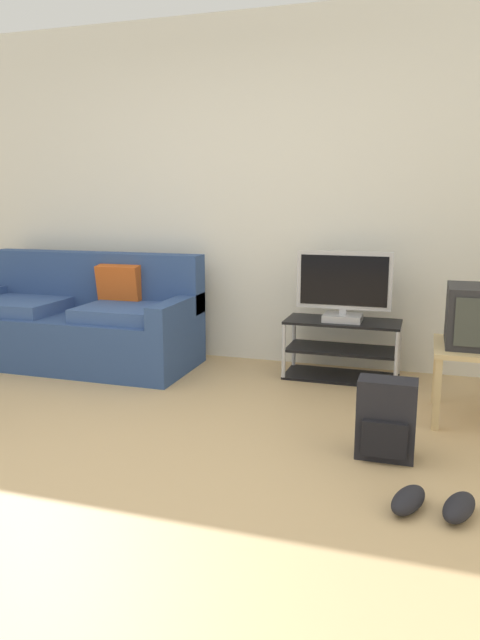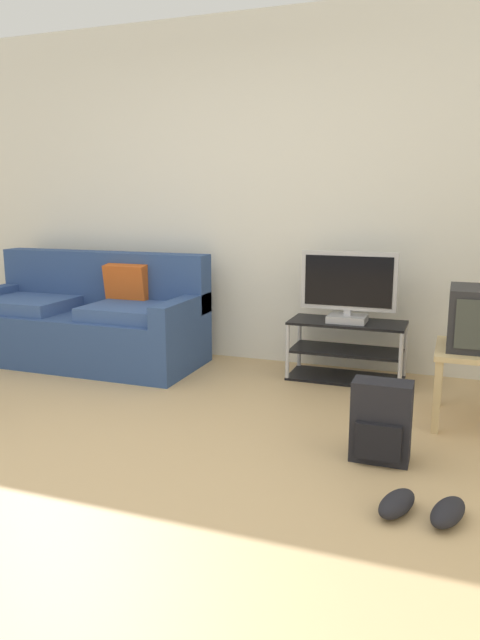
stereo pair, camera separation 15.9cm
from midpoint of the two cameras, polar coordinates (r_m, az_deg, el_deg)
name	(u,v)px [view 2 (the right image)]	position (r m, az deg, el deg)	size (l,w,h in m)	color
ground_plane	(68,485)	(2.95, -14.75, -15.21)	(9.00, 9.80, 0.02)	tan
wall_back	(245,194)	(4.85, 1.43, 12.12)	(9.00, 0.10, 2.70)	silver
couch	(89,321)	(4.94, -13.54, -0.14)	(1.89, 0.82, 0.88)	navy
tv_stand	(347,350)	(4.41, 11.28, -2.91)	(0.83, 0.38, 0.43)	black
flat_tv	(348,288)	(4.30, 11.48, 3.08)	(0.68, 0.22, 0.51)	#B2B2B7
backpack	(381,422)	(3.11, 14.93, -9.53)	(0.29, 0.23, 0.42)	black
sneakers_pair	(422,508)	(2.70, 18.87, -16.82)	(0.39, 0.28, 0.09)	black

